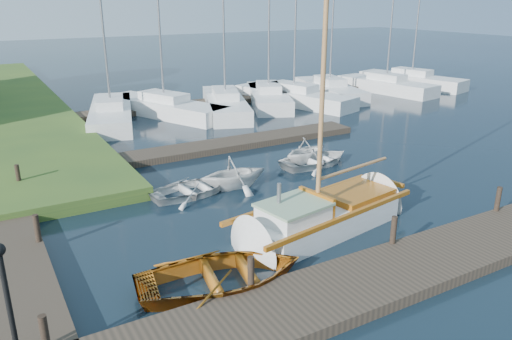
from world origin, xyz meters
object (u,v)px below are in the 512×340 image
mooring_post_1 (251,272)px  dinghy (222,271)px  marina_boat_1 (164,106)px  marina_boat_0 (111,112)px  marina_boat_6 (386,85)px  marina_boat_2 (225,102)px  marina_boat_5 (329,89)px  mooring_post_5 (18,175)px  marina_boat_3 (268,95)px  lamp_post (5,288)px  mooring_post_4 (37,228)px  marina_boat_7 (412,79)px  mooring_post_2 (394,230)px  tender_a (193,186)px  mooring_post_0 (45,334)px  tender_b (234,171)px  marina_boat_4 (294,96)px  tender_c (316,157)px  sailboat (325,217)px  mooring_post_3 (498,199)px  tender_d (307,148)px

mooring_post_1 → dinghy: size_ratio=0.19×
marina_boat_1 → marina_boat_0: bearing=65.9°
marina_boat_6 → marina_boat_2: bearing=80.7°
mooring_post_1 → marina_boat_5: size_ratio=0.07×
mooring_post_5 → marina_boat_3: (16.11, 9.24, -0.11)m
marina_boat_2 → marina_boat_6: (13.50, 0.08, -0.01)m
lamp_post → marina_boat_6: (27.11, 18.71, -1.30)m
mooring_post_4 → dinghy: (3.64, -4.21, -0.27)m
marina_boat_1 → marina_boat_7: size_ratio=1.06×
marina_boat_3 → marina_boat_6: 10.01m
marina_boat_2 → mooring_post_2: bearing=-172.1°
tender_a → mooring_post_2: bearing=-160.9°
mooring_post_1 → marina_boat_3: marina_boat_3 is taller
mooring_post_1 → marina_boat_0: (1.76, 19.47, -0.14)m
marina_boat_5 → dinghy: bearing=148.4°
mooring_post_0 → mooring_post_5: (0.50, 10.00, 0.00)m
mooring_post_2 → tender_a: size_ratio=0.26×
tender_b → marina_boat_4: 15.84m
mooring_post_4 → marina_boat_7: (29.65, 14.57, -0.14)m
tender_b → marina_boat_4: marina_boat_4 is taller
tender_a → marina_boat_0: marina_boat_0 is taller
marina_boat_0 → mooring_post_1: bearing=-169.5°
mooring_post_5 → tender_c: 11.59m
sailboat → marina_boat_0: 17.39m
sailboat → marina_boat_7: (21.79, 17.35, 0.22)m
mooring_post_3 → tender_a: size_ratio=0.26×
mooring_post_1 → tender_b: bearing=65.7°
marina_boat_1 → marina_boat_3: 7.17m
tender_a → lamp_post: bearing=131.2°
dinghy → marina_boat_0: size_ratio=0.43×
tender_d → marina_boat_0: bearing=12.8°
marina_boat_4 → dinghy: bearing=124.1°
marina_boat_1 → marina_boat_2: bearing=-126.9°
mooring_post_5 → marina_boat_6: 27.52m
marina_boat_5 → marina_boat_6: (4.81, -0.68, -0.01)m
marina_boat_2 → marina_boat_3: marina_boat_3 is taller
tender_b → tender_d: (4.14, 1.20, -0.06)m
sailboat → dinghy: sailboat is taller
marina_boat_4 → mooring_post_1: bearing=126.0°
mooring_post_1 → mooring_post_3: (9.00, 0.00, 0.00)m
sailboat → marina_boat_6: marina_boat_6 is taller
sailboat → marina_boat_5: size_ratio=0.88×
mooring_post_3 → marina_boat_6: size_ratio=0.08×
sailboat → marina_boat_5: 21.82m
marina_boat_1 → marina_boat_4: (8.65, -1.03, -0.00)m
mooring_post_0 → mooring_post_2: bearing=0.0°
tender_a → marina_boat_6: (20.72, 11.92, 0.24)m
marina_boat_2 → marina_boat_7: size_ratio=1.20×
mooring_post_1 → marina_boat_2: (8.61, 18.63, -0.12)m
tender_b → tender_c: bearing=-78.1°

